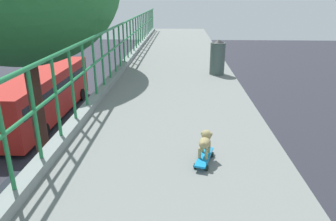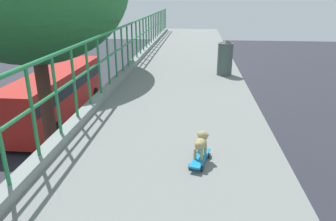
{
  "view_description": "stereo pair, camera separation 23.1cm",
  "coord_description": "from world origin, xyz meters",
  "views": [
    {
      "loc": [
        1.41,
        -1.3,
        8.09
      ],
      "look_at": [
        1.23,
        3.18,
        6.42
      ],
      "focal_mm": 33.15,
      "sensor_mm": 36.0,
      "label": 1
    },
    {
      "loc": [
        1.65,
        -1.29,
        8.09
      ],
      "look_at": [
        1.23,
        3.18,
        6.42
      ],
      "focal_mm": 33.15,
      "sensor_mm": 36.0,
      "label": 2
    }
  ],
  "objects": [
    {
      "name": "car_white_fifth",
      "position": [
        -4.54,
        8.47,
        0.68
      ],
      "size": [
        1.86,
        4.16,
        1.39
      ],
      "color": "white",
      "rests_on": "ground"
    },
    {
      "name": "city_bus",
      "position": [
        -7.9,
        18.5,
        1.85
      ],
      "size": [
        2.77,
        11.75,
        3.26
      ],
      "color": "#B1221B",
      "rests_on": "ground"
    },
    {
      "name": "toy_skateboard",
      "position": [
        1.73,
        2.14,
        6.18
      ],
      "size": [
        0.28,
        0.55,
        0.09
      ],
      "color": "#1381C4",
      "rests_on": "overpass_deck"
    },
    {
      "name": "small_dog",
      "position": [
        1.74,
        2.19,
        6.39
      ],
      "size": [
        0.2,
        0.33,
        0.3
      ],
      "color": "#9C8C5B",
      "rests_on": "toy_skateboard"
    },
    {
      "name": "litter_bin",
      "position": [
        2.38,
        6.85,
        6.58
      ],
      "size": [
        0.4,
        0.4,
        0.91
      ],
      "color": "#435350",
      "rests_on": "overpass_deck"
    }
  ]
}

